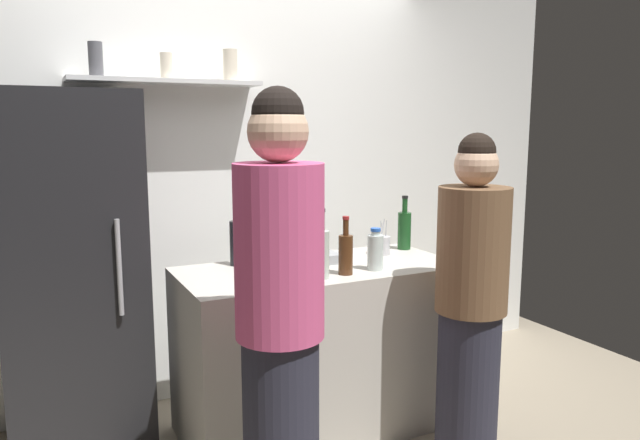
{
  "coord_description": "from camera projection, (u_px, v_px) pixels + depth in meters",
  "views": [
    {
      "loc": [
        -1.13,
        -2.26,
        1.63
      ],
      "look_at": [
        0.25,
        0.5,
        1.14
      ],
      "focal_mm": 33.65,
      "sensor_mm": 36.0,
      "label": 1
    }
  ],
  "objects": [
    {
      "name": "back_wall_assembly",
      "position": [
        229.0,
        180.0,
        3.64
      ],
      "size": [
        4.8,
        0.32,
        2.6
      ],
      "color": "white",
      "rests_on": "ground"
    },
    {
      "name": "refrigerator",
      "position": [
        73.0,
        276.0,
        2.94
      ],
      "size": [
        0.66,
        0.6,
        1.79
      ],
      "color": "black",
      "rests_on": "ground"
    },
    {
      "name": "counter",
      "position": [
        320.0,
        347.0,
        3.23
      ],
      "size": [
        1.47,
        0.69,
        0.89
      ],
      "primitive_type": "cube",
      "color": "#B7B2A8",
      "rests_on": "ground"
    },
    {
      "name": "baking_pan",
      "position": [
        306.0,
        258.0,
        3.25
      ],
      "size": [
        0.34,
        0.24,
        0.05
      ],
      "primitive_type": "cube",
      "color": "gray",
      "rests_on": "counter"
    },
    {
      "name": "utensil_holder",
      "position": [
        382.0,
        245.0,
        3.45
      ],
      "size": [
        0.1,
        0.1,
        0.21
      ],
      "color": "#B2B2B7",
      "rests_on": "counter"
    },
    {
      "name": "wine_bottle_dark_glass",
      "position": [
        237.0,
        241.0,
        3.18
      ],
      "size": [
        0.07,
        0.07,
        0.34
      ],
      "color": "black",
      "rests_on": "counter"
    },
    {
      "name": "wine_bottle_amber_glass",
      "position": [
        346.0,
        253.0,
        2.98
      ],
      "size": [
        0.07,
        0.07,
        0.29
      ],
      "color": "#472814",
      "rests_on": "counter"
    },
    {
      "name": "wine_bottle_green_glass",
      "position": [
        404.0,
        229.0,
        3.6
      ],
      "size": [
        0.08,
        0.08,
        0.32
      ],
      "color": "#19471E",
      "rests_on": "counter"
    },
    {
      "name": "wine_bottle_pale_glass",
      "position": [
        322.0,
        252.0,
        2.9
      ],
      "size": [
        0.07,
        0.07,
        0.34
      ],
      "color": "#B2BFB2",
      "rests_on": "counter"
    },
    {
      "name": "water_bottle_plastic",
      "position": [
        375.0,
        251.0,
        3.08
      ],
      "size": [
        0.08,
        0.08,
        0.22
      ],
      "color": "silver",
      "rests_on": "counter"
    },
    {
      "name": "person_brown_jacket",
      "position": [
        471.0,
        304.0,
        2.86
      ],
      "size": [
        0.34,
        0.34,
        1.6
      ],
      "rotation": [
        0.0,
        0.0,
        3.85
      ],
      "color": "#262633",
      "rests_on": "ground"
    },
    {
      "name": "person_pink_top",
      "position": [
        280.0,
        323.0,
        2.28
      ],
      "size": [
        0.34,
        0.34,
        1.77
      ],
      "rotation": [
        0.0,
        0.0,
        5.55
      ],
      "color": "#262633",
      "rests_on": "ground"
    }
  ]
}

